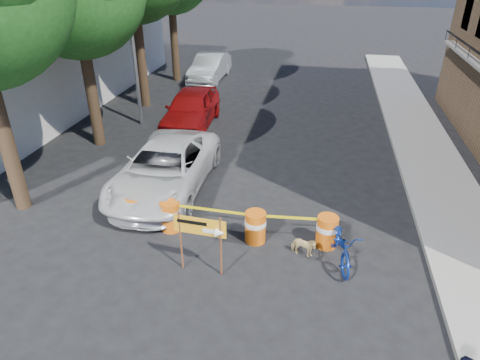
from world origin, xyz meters
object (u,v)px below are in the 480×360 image
at_px(sedan_red, 191,109).
at_px(barrel_far_right, 327,231).
at_px(barrel_far_left, 136,210).
at_px(suv_white, 165,168).
at_px(barrel_mid_left, 171,215).
at_px(bicycle, 343,228).
at_px(sedan_silver, 210,67).
at_px(barrel_mid_right, 255,226).
at_px(detour_sign, 206,232).
at_px(dog, 303,247).

bearing_deg(sedan_red, barrel_far_right, -54.65).
height_order(barrel_far_left, suv_white, suv_white).
relative_size(barrel_mid_left, suv_white, 0.16).
xyz_separation_m(barrel_mid_left, bicycle, (4.68, -0.50, 0.53)).
relative_size(barrel_mid_left, sedan_silver, 0.19).
bearing_deg(sedan_silver, barrel_mid_right, -70.15).
relative_size(barrel_mid_left, barrel_far_right, 1.00).
bearing_deg(barrel_mid_left, barrel_mid_right, -2.20).
bearing_deg(sedan_silver, detour_sign, -74.59).
bearing_deg(bicycle, dog, 169.10).
xyz_separation_m(bicycle, sedan_red, (-6.44, 8.41, -0.17)).
xyz_separation_m(barrel_far_right, dog, (-0.57, -0.56, -0.18)).
bearing_deg(sedan_red, barrel_far_left, -87.36).
bearing_deg(barrel_mid_right, dog, -17.16).
relative_size(bicycle, sedan_silver, 0.43).
xyz_separation_m(suv_white, sedan_silver, (-2.00, 13.53, -0.01)).
distance_m(barrel_far_left, barrel_mid_right, 3.50).
distance_m(detour_sign, suv_white, 4.50).
bearing_deg(suv_white, sedan_red, 98.13).
xyz_separation_m(bicycle, sedan_silver, (-7.59, 16.21, -0.23)).
bearing_deg(dog, suv_white, 72.60).
bearing_deg(bicycle, barrel_mid_left, 162.98).
height_order(barrel_far_right, bicycle, bicycle).
relative_size(barrel_mid_left, bicycle, 0.45).
bearing_deg(dog, barrel_far_right, -33.29).
distance_m(barrel_far_left, barrel_mid_left, 1.06).
relative_size(barrel_far_left, suv_white, 0.16).
bearing_deg(bicycle, sedan_silver, 104.21).
height_order(barrel_mid_left, dog, barrel_mid_left).
bearing_deg(detour_sign, barrel_mid_right, 61.78).
bearing_deg(detour_sign, barrel_far_right, 34.11).
height_order(detour_sign, suv_white, detour_sign).
xyz_separation_m(barrel_far_left, sedan_silver, (-1.85, 15.63, 0.30)).
relative_size(bicycle, suv_white, 0.36).
distance_m(barrel_far_right, detour_sign, 3.37).
xyz_separation_m(barrel_far_right, sedan_red, (-6.09, 7.85, 0.36)).
relative_size(barrel_far_right, dog, 1.32).
xyz_separation_m(dog, suv_white, (-4.67, 2.68, 0.49)).
distance_m(dog, suv_white, 5.40).
distance_m(barrel_mid_left, detour_sign, 2.31).
bearing_deg(barrel_far_left, bicycle, -5.73).
distance_m(barrel_far_left, sedan_silver, 15.74).
distance_m(barrel_mid_left, barrel_far_right, 4.33).
distance_m(detour_sign, bicycle, 3.38).
relative_size(bicycle, dog, 2.95).
bearing_deg(detour_sign, dog, 29.72).
xyz_separation_m(barrel_far_left, bicycle, (5.74, -0.58, 0.53)).
bearing_deg(barrel_mid_right, barrel_far_right, 4.56).
bearing_deg(barrel_far_left, barrel_mid_left, -4.00).
height_order(barrel_far_right, sedan_red, sedan_red).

